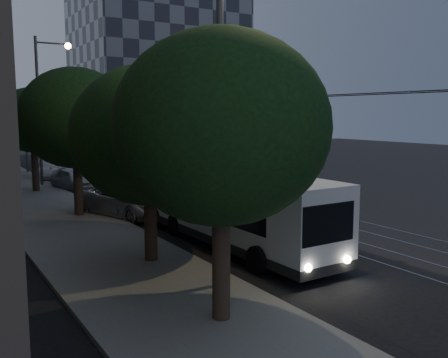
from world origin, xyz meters
TOP-DOWN VIEW (x-y plane):
  - ground at (0.00, 0.00)m, footprint 120.00×120.00m
  - sidewalk at (-7.50, 20.00)m, footprint 5.00×90.00m
  - tram_rails at (2.50, 20.00)m, footprint 4.52×90.00m
  - overhead_wires at (-4.97, 20.00)m, footprint 2.23×90.00m
  - building_distant_right at (18.00, 55.00)m, footprint 22.00×18.00m
  - trolleybus at (-2.90, 1.84)m, footprint 2.62×11.53m
  - pickup_silver at (-4.30, 8.91)m, footprint 4.30×6.23m
  - car_white_a at (-4.30, 19.00)m, footprint 2.58×4.58m
  - car_white_b at (-3.85, 20.29)m, footprint 2.85×5.01m
  - car_white_c at (-4.24, 25.47)m, footprint 3.11×5.02m
  - car_white_d at (-2.70, 34.84)m, footprint 2.25×4.11m
  - tree_0 at (-7.00, -4.51)m, footprint 5.12×5.12m
  - tree_1 at (-6.50, 0.95)m, footprint 5.19×5.19m
  - tree_2 at (-6.50, 9.85)m, footprint 5.41×5.41m
  - tree_3 at (-6.74, 19.00)m, footprint 4.59×4.59m
  - tree_4 at (-6.50, 27.99)m, footprint 4.10×4.10m
  - streetlamp_near at (-5.37, -2.47)m, footprint 2.64×0.44m
  - streetlamp_far at (-5.38, 21.76)m, footprint 2.49×0.44m

SIDE VIEW (x-z plane):
  - ground at x=0.00m, z-range 0.00..0.00m
  - tram_rails at x=2.50m, z-range 0.00..0.02m
  - sidewalk at x=-7.50m, z-range 0.00..0.15m
  - car_white_d at x=-2.70m, z-range 0.00..1.32m
  - car_white_b at x=-3.85m, z-range 0.00..1.37m
  - car_white_a at x=-4.30m, z-range 0.00..1.47m
  - car_white_c at x=-4.24m, z-range 0.00..1.56m
  - pickup_silver at x=-4.30m, z-range 0.00..1.58m
  - trolleybus at x=-2.90m, z-range -1.23..4.39m
  - overhead_wires at x=-4.97m, z-range 0.47..6.47m
  - tree_4 at x=-6.50m, z-range 1.16..7.22m
  - tree_1 at x=-6.50m, z-range 1.02..7.77m
  - tree_3 at x=-6.74m, z-range 1.29..8.05m
  - tree_0 at x=-7.00m, z-range 1.23..8.34m
  - tree_2 at x=-6.50m, z-range 1.22..8.54m
  - streetlamp_far at x=-5.38m, z-range 1.04..11.35m
  - streetlamp_near at x=-5.37m, z-range 1.07..12.13m
  - building_distant_right at x=18.00m, z-range 0.00..24.00m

